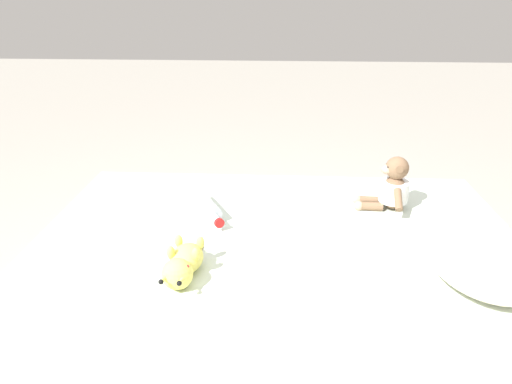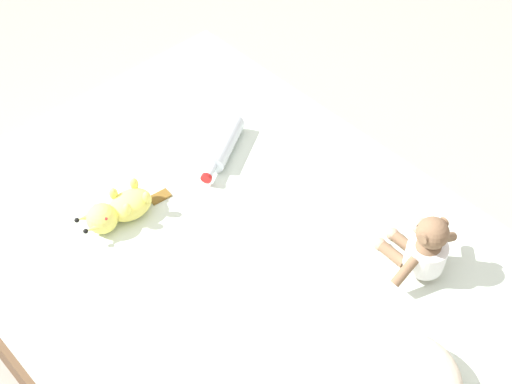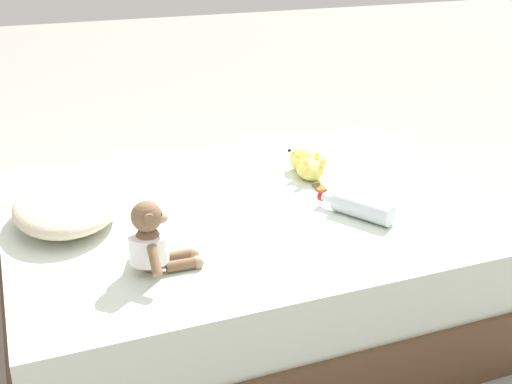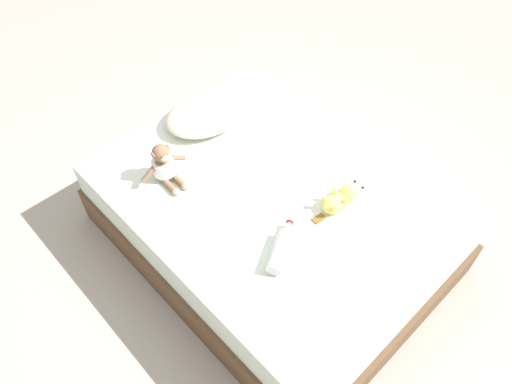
{
  "view_description": "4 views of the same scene",
  "coord_description": "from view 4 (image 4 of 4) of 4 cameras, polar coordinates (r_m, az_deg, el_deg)",
  "views": [
    {
      "loc": [
        1.41,
        -0.0,
        1.35
      ],
      "look_at": [
        -0.2,
        -0.09,
        0.61
      ],
      "focal_mm": 31.38,
      "sensor_mm": 36.0,
      "label": 1
    },
    {
      "loc": [
        0.84,
        1.02,
        2.18
      ],
      "look_at": [
        -0.12,
        -0.01,
        0.61
      ],
      "focal_mm": 47.46,
      "sensor_mm": 36.0,
      "label": 2
    },
    {
      "loc": [
        -2.14,
        0.84,
        1.51
      ],
      "look_at": [
        0.0,
        0.0,
        0.53
      ],
      "focal_mm": 46.4,
      "sensor_mm": 36.0,
      "label": 3
    },
    {
      "loc": [
        -1.22,
        -1.16,
        2.48
      ],
      "look_at": [
        -0.12,
        0.0,
        0.58
      ],
      "focal_mm": 33.97,
      "sensor_mm": 36.0,
      "label": 4
    }
  ],
  "objects": [
    {
      "name": "pillow",
      "position": [
        2.99,
        -5.82,
        9.16
      ],
      "size": [
        0.57,
        0.45,
        0.13
      ],
      "color": "beige",
      "rests_on": "bed"
    },
    {
      "name": "plush_monkey",
      "position": [
        2.66,
        -10.76,
        3.07
      ],
      "size": [
        0.29,
        0.23,
        0.24
      ],
      "color": "brown",
      "rests_on": "bed"
    },
    {
      "name": "glass_bottle",
      "position": [
        2.35,
        2.89,
        -6.87
      ],
      "size": [
        0.29,
        0.2,
        0.08
      ],
      "color": "silver",
      "rests_on": "bed"
    },
    {
      "name": "ground_plane",
      "position": [
        3.0,
        1.66,
        -5.96
      ],
      "size": [
        16.0,
        16.0,
        0.0
      ],
      "primitive_type": "plane",
      "color": "#9E998E"
    },
    {
      "name": "plush_yellow_creature",
      "position": [
        2.57,
        9.96,
        -0.79
      ],
      "size": [
        0.33,
        0.12,
        0.1
      ],
      "color": "#EAE066",
      "rests_on": "bed"
    },
    {
      "name": "bed",
      "position": [
        2.81,
        1.77,
        -3.25
      ],
      "size": [
        1.42,
        1.9,
        0.48
      ],
      "color": "brown",
      "rests_on": "ground_plane"
    }
  ]
}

